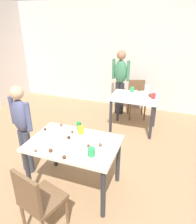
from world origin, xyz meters
The scene contains 32 objects.
ground_plane centered at (0.00, 0.00, 0.00)m, with size 6.40×6.40×0.00m, color #9E7A56.
wall_back centered at (0.00, 3.20, 1.30)m, with size 6.40×0.10×2.60m, color silver.
dining_table_near centered at (-0.01, -0.05, 0.65)m, with size 1.16×0.78×0.75m.
dining_table_far centered at (0.39, 1.92, 0.62)m, with size 0.94×0.68×0.75m.
chair_near_table centered at (-0.07, -0.82, 0.50)m, with size 0.49×0.49×0.87m.
chair_far_table centered at (0.32, 2.61, 0.50)m, with size 0.51×0.51×0.87m.
person_girl_near centered at (-0.87, 0.03, 0.82)m, with size 0.45×0.29×1.39m.
person_adult_far centered at (-0.10, 2.63, 0.92)m, with size 0.45×0.27×1.53m.
mixing_bowl centered at (-0.32, -0.25, 0.78)m, with size 0.18×0.18×0.06m, color white.
soda_can centered at (-0.08, 0.27, 0.81)m, with size 0.07×0.07×0.12m, color #198438.
fork_near centered at (-0.01, -0.08, 0.75)m, with size 0.17×0.02×0.01m, color silver.
cup_near_0 centered at (-0.02, 0.20, 0.80)m, with size 0.09×0.09×0.10m, color yellow.
cup_near_1 centered at (0.31, -0.24, 0.80)m, with size 0.09×0.09×0.10m, color green.
cake_ball_0 centered at (0.21, -0.09, 0.77)m, with size 0.04×0.04×0.04m, color brown.
cake_ball_1 centered at (-0.37, 0.27, 0.77)m, with size 0.04×0.04×0.04m, color brown.
cake_ball_2 centered at (-0.53, 0.09, 0.77)m, with size 0.04×0.04×0.04m, color #3D2319.
cake_ball_3 centered at (-0.17, -0.34, 0.78)m, with size 0.05×0.05×0.05m, color brown.
cake_ball_4 centered at (-0.13, 0.15, 0.77)m, with size 0.04×0.04×0.04m, color brown.
cake_ball_5 centered at (-0.10, 0.00, 0.77)m, with size 0.05×0.05×0.05m, color #3D2319.
cake_ball_6 centered at (0.35, -0.02, 0.77)m, with size 0.05×0.05×0.05m, color brown.
cake_ball_7 centered at (0.05, -0.40, 0.77)m, with size 0.05×0.05×0.05m, color brown.
cake_ball_8 centered at (-0.34, -0.40, 0.77)m, with size 0.04×0.04×0.04m, color brown.
pitcher_far centered at (0.61, 2.08, 0.85)m, with size 0.11×0.11×0.20m, color white.
cup_far_0 centered at (0.41, 1.94, 0.81)m, with size 0.07×0.07×0.11m, color white.
cup_far_1 centered at (0.76, 1.91, 0.80)m, with size 0.08×0.08×0.11m, color red.
cup_far_2 centered at (0.59, 1.96, 0.81)m, with size 0.09×0.09×0.11m, color white.
cup_far_3 centered at (0.28, 2.18, 0.80)m, with size 0.09×0.09×0.10m, color green.
donut_far_0 centered at (0.47, 1.84, 0.77)m, with size 0.13×0.13×0.04m, color white.
donut_far_1 centered at (0.18, 1.74, 0.77)m, with size 0.12×0.12×0.04m, color pink.
donut_far_2 centered at (0.73, 2.17, 0.77)m, with size 0.14×0.14×0.04m, color pink.
donut_far_3 centered at (0.51, 2.14, 0.77)m, with size 0.13×0.13×0.04m, color white.
donut_far_4 centered at (0.72, 2.02, 0.77)m, with size 0.12×0.12×0.04m, color brown.
Camera 1 is at (1.09, -2.13, 2.24)m, focal length 34.06 mm.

